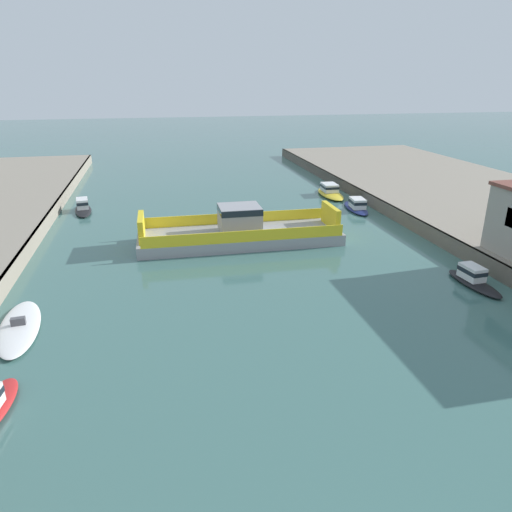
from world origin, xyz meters
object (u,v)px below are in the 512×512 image
at_px(chain_ferry, 240,232).
at_px(moored_boat_upstream_b, 330,191).
at_px(moored_boat_mid_right, 331,194).
at_px(moored_boat_upstream_a, 357,205).
at_px(moored_boat_far_left, 473,278).
at_px(moored_boat_mid_left, 19,327).
at_px(moored_boat_near_right, 83,207).

distance_m(chain_ferry, moored_boat_upstream_b, 23.50).
bearing_deg(moored_boat_mid_right, moored_boat_upstream_a, -87.99).
bearing_deg(chain_ferry, moored_boat_far_left, -41.02).
xyz_separation_m(moored_boat_mid_right, moored_boat_far_left, (0.03, -31.36, 0.35)).
distance_m(moored_boat_mid_right, moored_boat_far_left, 31.36).
distance_m(moored_boat_mid_left, moored_boat_mid_right, 46.02).
height_order(moored_boat_far_left, moored_boat_upstream_a, moored_boat_far_left).
height_order(chain_ferry, moored_boat_upstream_a, chain_ferry).
bearing_deg(moored_boat_upstream_b, moored_boat_upstream_a, -86.56).
bearing_deg(moored_boat_far_left, moored_boat_near_right, 138.00).
bearing_deg(moored_boat_upstream_b, moored_boat_near_right, -177.51).
bearing_deg(moored_boat_mid_right, moored_boat_mid_left, -136.97).
distance_m(chain_ferry, moored_boat_mid_right, 23.68).
bearing_deg(moored_boat_near_right, moored_boat_mid_left, -90.92).
height_order(chain_ferry, moored_boat_mid_right, chain_ferry).
bearing_deg(moored_boat_mid_right, moored_boat_upstream_b, -167.58).
distance_m(moored_boat_near_right, moored_boat_mid_right, 33.20).
bearing_deg(moored_boat_upstream_a, moored_boat_mid_left, -145.50).
bearing_deg(moored_boat_mid_left, moored_boat_upstream_a, 34.50).
bearing_deg(moored_boat_near_right, moored_boat_upstream_a, -11.17).
distance_m(chain_ferry, moored_boat_upstream_a, 18.90).
distance_m(moored_boat_mid_left, moored_boat_upstream_b, 45.84).
distance_m(moored_boat_near_right, moored_boat_mid_left, 29.93).
xyz_separation_m(moored_boat_mid_left, moored_boat_far_left, (33.67, 0.04, 0.38)).
bearing_deg(chain_ferry, moored_boat_upstream_a, 28.74).
distance_m(chain_ferry, moored_boat_far_left, 21.63).
distance_m(moored_boat_far_left, moored_boat_upstream_a, 23.28).
relative_size(chain_ferry, moored_boat_upstream_a, 2.80).
height_order(moored_boat_mid_right, moored_boat_upstream_a, moored_boat_upstream_a).
bearing_deg(moored_boat_upstream_b, moored_boat_mid_left, -136.84).
bearing_deg(moored_boat_mid_right, chain_ferry, -133.48).
bearing_deg(moored_boat_mid_left, chain_ferry, 39.34).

